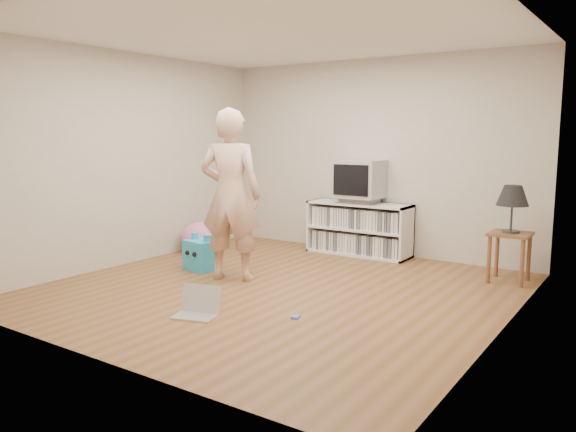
{
  "coord_description": "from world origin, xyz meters",
  "views": [
    {
      "loc": [
        3.28,
        -4.67,
        1.61
      ],
      "look_at": [
        -0.15,
        0.4,
        0.71
      ],
      "focal_mm": 35.0,
      "sensor_mm": 36.0,
      "label": 1
    }
  ],
  "objects_px": {
    "person": "(231,195)",
    "plush_blue": "(201,254)",
    "plush_pink": "(200,237)",
    "side_table": "(510,245)",
    "media_unit": "(359,228)",
    "table_lamp": "(513,197)",
    "laptop": "(198,307)",
    "crt_tv": "(360,179)",
    "dvd_deck": "(359,200)"
  },
  "relations": [
    {
      "from": "person",
      "to": "plush_blue",
      "type": "height_order",
      "value": "person"
    },
    {
      "from": "plush_pink",
      "to": "person",
      "type": "bearing_deg",
      "value": -33.88
    },
    {
      "from": "side_table",
      "to": "plush_pink",
      "type": "distance_m",
      "value": 3.95
    },
    {
      "from": "media_unit",
      "to": "person",
      "type": "relative_size",
      "value": 0.74
    },
    {
      "from": "media_unit",
      "to": "side_table",
      "type": "xyz_separation_m",
      "value": [
        2.02,
        -0.39,
        0.07
      ]
    },
    {
      "from": "table_lamp",
      "to": "laptop",
      "type": "relative_size",
      "value": 1.16
    },
    {
      "from": "media_unit",
      "to": "person",
      "type": "distance_m",
      "value": 2.15
    },
    {
      "from": "crt_tv",
      "to": "person",
      "type": "distance_m",
      "value": 2.05
    },
    {
      "from": "crt_tv",
      "to": "person",
      "type": "bearing_deg",
      "value": -106.33
    },
    {
      "from": "media_unit",
      "to": "crt_tv",
      "type": "xyz_separation_m",
      "value": [
        0.0,
        -0.02,
        0.67
      ]
    },
    {
      "from": "media_unit",
      "to": "dvd_deck",
      "type": "distance_m",
      "value": 0.39
    },
    {
      "from": "media_unit",
      "to": "laptop",
      "type": "bearing_deg",
      "value": -90.32
    },
    {
      "from": "person",
      "to": "plush_pink",
      "type": "distance_m",
      "value": 1.71
    },
    {
      "from": "media_unit",
      "to": "plush_blue",
      "type": "distance_m",
      "value": 2.19
    },
    {
      "from": "table_lamp",
      "to": "person",
      "type": "xyz_separation_m",
      "value": [
        -2.59,
        -1.6,
        0.0
      ]
    },
    {
      "from": "laptop",
      "to": "plush_pink",
      "type": "distance_m",
      "value": 2.73
    },
    {
      "from": "crt_tv",
      "to": "media_unit",
      "type": "bearing_deg",
      "value": 90.0
    },
    {
      "from": "table_lamp",
      "to": "person",
      "type": "distance_m",
      "value": 3.05
    },
    {
      "from": "media_unit",
      "to": "person",
      "type": "bearing_deg",
      "value": -106.18
    },
    {
      "from": "crt_tv",
      "to": "side_table",
      "type": "bearing_deg",
      "value": -10.3
    },
    {
      "from": "media_unit",
      "to": "crt_tv",
      "type": "relative_size",
      "value": 2.33
    },
    {
      "from": "crt_tv",
      "to": "laptop",
      "type": "bearing_deg",
      "value": -90.32
    },
    {
      "from": "dvd_deck",
      "to": "side_table",
      "type": "bearing_deg",
      "value": -10.4
    },
    {
      "from": "table_lamp",
      "to": "plush_pink",
      "type": "bearing_deg",
      "value": -169.14
    },
    {
      "from": "plush_blue",
      "to": "dvd_deck",
      "type": "bearing_deg",
      "value": 67.39
    },
    {
      "from": "side_table",
      "to": "media_unit",
      "type": "bearing_deg",
      "value": 169.17
    },
    {
      "from": "media_unit",
      "to": "table_lamp",
      "type": "xyz_separation_m",
      "value": [
        2.02,
        -0.39,
        0.59
      ]
    },
    {
      "from": "laptop",
      "to": "side_table",
      "type": "bearing_deg",
      "value": 36.04
    },
    {
      "from": "table_lamp",
      "to": "laptop",
      "type": "bearing_deg",
      "value": -126.5
    },
    {
      "from": "dvd_deck",
      "to": "crt_tv",
      "type": "distance_m",
      "value": 0.29
    },
    {
      "from": "plush_blue",
      "to": "crt_tv",
      "type": "bearing_deg",
      "value": 67.34
    },
    {
      "from": "media_unit",
      "to": "laptop",
      "type": "distance_m",
      "value": 3.15
    },
    {
      "from": "media_unit",
      "to": "laptop",
      "type": "xyz_separation_m",
      "value": [
        -0.02,
        -3.13,
        -0.28
      ]
    },
    {
      "from": "dvd_deck",
      "to": "table_lamp",
      "type": "xyz_separation_m",
      "value": [
        2.02,
        -0.37,
        0.21
      ]
    },
    {
      "from": "table_lamp",
      "to": "plush_pink",
      "type": "xyz_separation_m",
      "value": [
        -3.87,
        -0.74,
        -0.73
      ]
    },
    {
      "from": "table_lamp",
      "to": "media_unit",
      "type": "bearing_deg",
      "value": 169.17
    },
    {
      "from": "media_unit",
      "to": "side_table",
      "type": "bearing_deg",
      "value": -10.83
    },
    {
      "from": "laptop",
      "to": "plush_blue",
      "type": "relative_size",
      "value": 1.03
    },
    {
      "from": "media_unit",
      "to": "plush_blue",
      "type": "bearing_deg",
      "value": -122.3
    },
    {
      "from": "table_lamp",
      "to": "plush_blue",
      "type": "xyz_separation_m",
      "value": [
        -3.18,
        -1.46,
        -0.76
      ]
    },
    {
      "from": "dvd_deck",
      "to": "table_lamp",
      "type": "height_order",
      "value": "table_lamp"
    },
    {
      "from": "laptop",
      "to": "dvd_deck",
      "type": "bearing_deg",
      "value": 72.22
    },
    {
      "from": "crt_tv",
      "to": "plush_blue",
      "type": "height_order",
      "value": "crt_tv"
    },
    {
      "from": "crt_tv",
      "to": "plush_blue",
      "type": "distance_m",
      "value": 2.32
    },
    {
      "from": "plush_blue",
      "to": "laptop",
      "type": "bearing_deg",
      "value": -38.34
    },
    {
      "from": "table_lamp",
      "to": "plush_blue",
      "type": "distance_m",
      "value": 3.58
    },
    {
      "from": "dvd_deck",
      "to": "laptop",
      "type": "bearing_deg",
      "value": -90.32
    },
    {
      "from": "side_table",
      "to": "plush_blue",
      "type": "relative_size",
      "value": 1.27
    },
    {
      "from": "crt_tv",
      "to": "table_lamp",
      "type": "xyz_separation_m",
      "value": [
        2.02,
        -0.37,
        -0.08
      ]
    },
    {
      "from": "person",
      "to": "plush_blue",
      "type": "xyz_separation_m",
      "value": [
        -0.59,
        0.14,
        -0.76
      ]
    }
  ]
}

